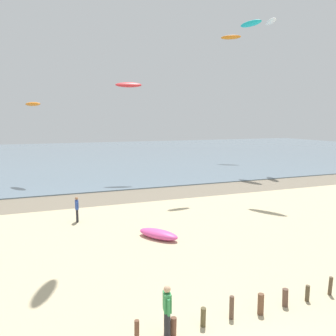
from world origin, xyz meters
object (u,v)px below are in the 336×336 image
at_px(kite_aloft_1, 231,37).
at_px(kite_aloft_2, 129,85).
at_px(person_left_flank, 167,310).
at_px(kite_aloft_13, 33,104).
at_px(kite_aloft_7, 271,22).
at_px(person_nearest_camera, 77,208).
at_px(grounded_kite, 158,234).
at_px(kite_aloft_3, 251,24).

distance_m(kite_aloft_1, kite_aloft_2, 27.08).
bearing_deg(kite_aloft_1, person_left_flank, 93.54).
height_order(kite_aloft_1, kite_aloft_13, kite_aloft_1).
distance_m(person_left_flank, kite_aloft_7, 41.95).
bearing_deg(person_nearest_camera, grounded_kite, -50.42).
relative_size(kite_aloft_1, kite_aloft_3, 1.01).
distance_m(grounded_kite, kite_aloft_7, 35.48).
distance_m(kite_aloft_3, kite_aloft_7, 3.63).
bearing_deg(kite_aloft_1, person_nearest_camera, 81.19).
height_order(person_left_flank, kite_aloft_13, kite_aloft_13).
height_order(person_nearest_camera, kite_aloft_7, kite_aloft_7).
bearing_deg(person_left_flank, kite_aloft_1, 56.88).
height_order(person_left_flank, kite_aloft_1, kite_aloft_1).
bearing_deg(kite_aloft_13, grounded_kite, 165.95).
bearing_deg(kite_aloft_13, person_nearest_camera, 157.53).
bearing_deg(kite_aloft_3, kite_aloft_13, 72.60).
relative_size(person_left_flank, kite_aloft_1, 0.52).
xyz_separation_m(grounded_kite, kite_aloft_2, (3.05, 18.49, 10.25)).
bearing_deg(kite_aloft_3, person_left_flank, 127.45).
distance_m(person_left_flank, kite_aloft_13, 30.03).
bearing_deg(person_left_flank, grounded_kite, 72.68).
height_order(person_nearest_camera, kite_aloft_3, kite_aloft_3).
bearing_deg(kite_aloft_13, kite_aloft_3, -124.90).
bearing_deg(grounded_kite, person_nearest_camera, -176.32).
height_order(kite_aloft_2, kite_aloft_13, kite_aloft_2).
xyz_separation_m(person_nearest_camera, person_left_flank, (1.43, -13.23, 0.00)).
distance_m(person_nearest_camera, kite_aloft_7, 35.49).
relative_size(grounded_kite, kite_aloft_2, 0.91).
xyz_separation_m(kite_aloft_1, kite_aloft_13, (-30.76, -12.05, -11.92)).
bearing_deg(kite_aloft_7, kite_aloft_13, -74.82).
height_order(kite_aloft_3, kite_aloft_7, kite_aloft_7).
relative_size(person_nearest_camera, grounded_kite, 0.66).
bearing_deg(person_nearest_camera, kite_aloft_2, 62.49).
relative_size(kite_aloft_1, kite_aloft_13, 1.31).
xyz_separation_m(person_left_flank, kite_aloft_7, (24.92, 28.30, 18.39)).
bearing_deg(grounded_kite, kite_aloft_13, 162.25).
relative_size(kite_aloft_2, kite_aloft_3, 0.88).
xyz_separation_m(kite_aloft_7, kite_aloft_13, (-29.02, 0.50, -10.92)).
bearing_deg(kite_aloft_1, kite_aloft_13, 58.06).
relative_size(person_left_flank, grounded_kite, 0.66).
xyz_separation_m(person_nearest_camera, kite_aloft_1, (28.09, 27.62, 19.39)).
relative_size(kite_aloft_2, kite_aloft_7, 1.01).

